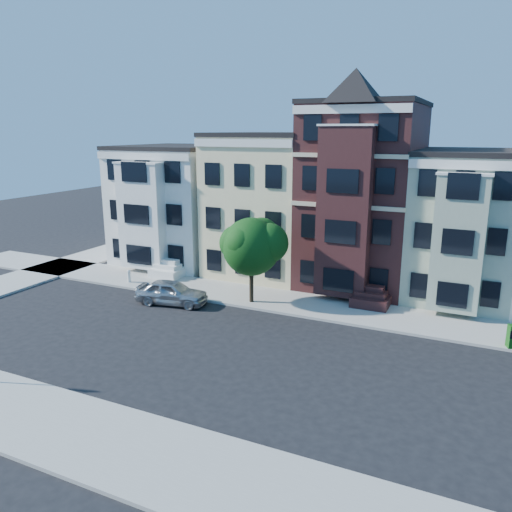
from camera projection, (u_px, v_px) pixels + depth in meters
The scene contains 10 objects.
ground at pixel (282, 366), 22.83m from camera, with size 120.00×120.00×0.00m, color black.
far_sidewalk at pixel (333, 309), 29.84m from camera, with size 60.00×4.00×0.15m, color #9E9B93.
near_sidewalk at pixel (187, 468), 15.79m from camera, with size 60.00×4.00×0.15m, color #9E9B93.
house_white at pixel (180, 205), 40.62m from camera, with size 8.00×9.00×9.00m, color white.
house_yellow at pixel (269, 205), 37.21m from camera, with size 7.00×9.00×10.00m, color beige.
house_brown at pixel (363, 197), 34.09m from camera, with size 7.00×9.00×12.00m, color #371717.
house_green at pixel (463, 226), 31.79m from camera, with size 6.00×9.00×9.00m, color #98A78F.
street_tree at pixel (251, 251), 30.11m from camera, with size 5.58×5.58×6.49m, color #134A12, non-canonical shape.
parked_car at pixel (172, 292), 30.73m from camera, with size 1.79×4.46×1.52m, color #A8ACB1.
fire_hydrant at pixel (129, 277), 34.76m from camera, with size 0.25×0.25×0.71m, color white.
Camera 1 is at (7.76, -19.44, 10.49)m, focal length 35.00 mm.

